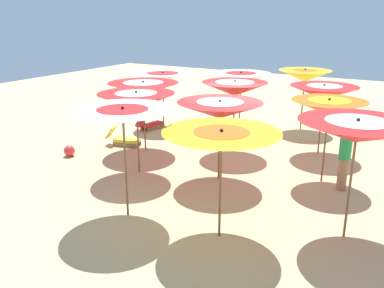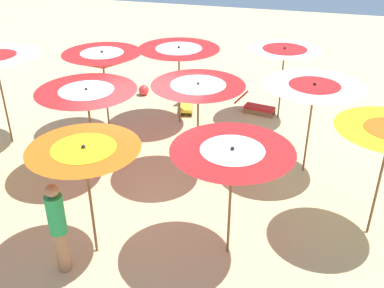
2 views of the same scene
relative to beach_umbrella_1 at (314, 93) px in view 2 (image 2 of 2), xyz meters
name	(u,v)px [view 2 (image 2 of 2)]	position (x,y,z in m)	size (l,w,h in m)	color
ground	(150,179)	(-1.36, 3.47, -2.03)	(38.51, 38.51, 0.04)	#D1B57F
beach_umbrella_1	(314,93)	(0.00, 0.00, 0.00)	(2.24, 2.24, 2.27)	brown
beach_umbrella_2	(284,54)	(2.87, 0.92, -0.04)	(2.03, 2.03, 2.18)	brown
beach_umbrella_3	(232,160)	(-3.30, 1.18, -0.03)	(2.09, 2.09, 2.24)	brown
beach_umbrella_4	(198,94)	(-0.84, 2.43, 0.06)	(2.06, 2.06, 2.34)	brown
beach_umbrella_5	(179,54)	(1.76, 3.68, 0.04)	(2.25, 2.25, 2.29)	brown
beach_umbrella_6	(85,157)	(-3.96, 3.53, 0.03)	(1.90, 1.90, 2.27)	brown
beach_umbrella_7	(87,99)	(-1.49, 4.78, -0.08)	(2.23, 2.23, 2.20)	brown
beach_umbrella_8	(103,61)	(0.69, 5.45, 0.05)	(2.10, 2.10, 2.33)	brown
lounger_0	(187,104)	(2.62, 3.73, -1.80)	(1.23, 0.66, 0.64)	olive
lounger_1	(236,167)	(-0.62, 1.55, -1.80)	(0.62, 1.33, 0.58)	olive
lounger_2	(256,107)	(3.02, 1.61, -1.80)	(0.57, 1.29, 0.61)	olive
beachgoer_1	(58,227)	(-4.53, 3.87, -1.07)	(0.30, 0.30, 1.79)	#A3704C
beach_ball	(144,90)	(3.42, 5.46, -1.83)	(0.35, 0.35, 0.35)	red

